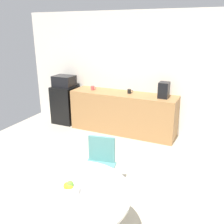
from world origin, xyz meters
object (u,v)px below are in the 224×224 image
Objects in this scene: mug_white at (93,88)px; mug_red at (162,95)px; fruit_bowl at (68,189)px; microwave at (64,81)px; coffee_maker at (164,90)px; chair_teal at (100,160)px; mug_green at (129,91)px; round_table at (71,202)px; mini_fridge at (66,104)px.

mug_red is (1.59, 0.06, 0.00)m from mug_white.
fruit_bowl is 3.48m from mug_white.
microwave is 3.72× the size of mug_white.
coffee_maker is (0.19, 3.18, 0.28)m from fruit_bowl.
mug_white is 0.40× the size of coffee_maker.
microwave is at bearing -178.92° from mug_red.
chair_teal is at bearing 99.66° from fruit_bowl.
microwave reaches higher than mug_red.
chair_teal is at bearing -79.93° from mug_green.
mug_red is at bearing 1.99° from mug_white.
mug_green is 0.40× the size of coffee_maker.
mug_green is 1.00× the size of mug_red.
mug_red is (0.72, 0.00, 0.00)m from mug_green.
microwave is 1.50× the size of coffee_maker.
coffee_maker is at bearing -52.81° from mug_red.
microwave is 2.40m from coffee_maker.
mug_red is at bearing 127.19° from coffee_maker.
microwave is 2.17× the size of fruit_bowl.
round_table is 1.44× the size of chair_teal.
round_table is at bearing -92.59° from mug_red.
fruit_bowl is at bearing -80.34° from chair_teal.
microwave reaches higher than mini_fridge.
fruit_bowl is (2.22, -3.18, 0.33)m from mini_fridge.
mug_green is (1.65, 0.04, -0.09)m from microwave.
chair_teal is at bearing 100.34° from round_table.
microwave is 3.88m from round_table.
mini_fridge is at bearing -178.92° from mug_red.
mini_fridge is 7.04× the size of mug_white.
round_table is (2.22, -3.16, 0.16)m from mini_fridge.
mug_red is at bearing 87.41° from round_table.
mug_green is at bearing 100.07° from chair_teal.
round_table is 9.27× the size of mug_green.
mug_white is 1.63m from coffee_maker.
mini_fridge is 2.42m from mug_red.
microwave is at bearing 133.44° from chair_teal.
mug_green is at bearing 3.47° from mug_white.
microwave is at bearing 125.17° from round_table.
chair_teal is 2.25m from coffee_maker.
mug_green is at bearing 99.94° from fruit_bowl.
mug_red is (0.14, 3.20, 0.34)m from round_table.
coffee_maker reaches higher than microwave.
microwave is 3.72× the size of mug_green.
mug_red is (0.15, 3.22, 0.17)m from fruit_bowl.
fruit_bowl reaches higher than chair_teal.
mug_red is at bearing 1.08° from microwave.
mini_fridge is at bearing 180.00° from coffee_maker.
chair_teal is at bearing -99.51° from coffee_maker.
microwave is at bearing 179.22° from mug_white.
microwave reaches higher than fruit_bowl.
mug_red is (2.37, 0.04, 0.49)m from mini_fridge.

